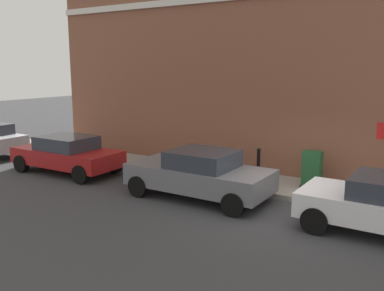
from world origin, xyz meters
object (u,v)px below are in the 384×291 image
(car_red, at_px, (67,154))
(utility_cabinet, at_px, (312,171))
(car_grey, at_px, (200,174))
(bollard_near_cabinet, at_px, (258,162))

(car_red, height_order, utility_cabinet, car_red)
(car_grey, relative_size, utility_cabinet, 3.72)
(car_red, relative_size, utility_cabinet, 3.63)
(car_grey, relative_size, bollard_near_cabinet, 4.11)
(car_red, distance_m, bollard_near_cabinet, 6.91)
(car_red, xyz_separation_m, utility_cabinet, (2.38, -8.27, -0.03))
(car_red, distance_m, utility_cabinet, 8.61)
(car_grey, xyz_separation_m, car_red, (-0.03, 5.65, -0.03))
(utility_cabinet, xyz_separation_m, bollard_near_cabinet, (0.10, 1.82, 0.02))
(car_red, relative_size, bollard_near_cabinet, 4.02)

